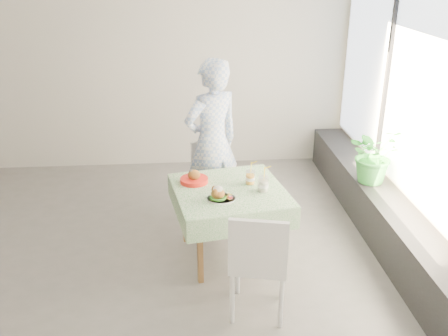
{
  "coord_description": "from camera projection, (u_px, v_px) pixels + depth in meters",
  "views": [
    {
      "loc": [
        0.72,
        -4.38,
        2.81
      ],
      "look_at": [
        1.08,
        0.01,
        0.94
      ],
      "focal_mm": 40.0,
      "sensor_mm": 36.0,
      "label": 1
    }
  ],
  "objects": [
    {
      "name": "floor",
      "position": [
        119.0,
        257.0,
        5.06
      ],
      "size": [
        6.0,
        6.0,
        0.0
      ],
      "primitive_type": "plane",
      "color": "#5B5956",
      "rests_on": "ground"
    },
    {
      "name": "wall_back",
      "position": [
        131.0,
        69.0,
        6.81
      ],
      "size": [
        6.0,
        0.02,
        2.8
      ],
      "primitive_type": "cube",
      "color": "beige",
      "rests_on": "ground"
    },
    {
      "name": "wall_front",
      "position": [
        29.0,
        300.0,
        2.22
      ],
      "size": [
        6.0,
        0.02,
        2.8
      ],
      "primitive_type": "cube",
      "color": "beige",
      "rests_on": "ground"
    },
    {
      "name": "wall_right",
      "position": [
        425.0,
        118.0,
        4.74
      ],
      "size": [
        0.02,
        5.0,
        2.8
      ],
      "primitive_type": "cube",
      "color": "beige",
      "rests_on": "ground"
    },
    {
      "name": "window_pane",
      "position": [
        427.0,
        92.0,
        4.64
      ],
      "size": [
        0.01,
        4.8,
        2.18
      ],
      "primitive_type": "cube",
      "color": "#D1E0F9",
      "rests_on": "ground"
    },
    {
      "name": "window_ledge",
      "position": [
        389.0,
        225.0,
        5.17
      ],
      "size": [
        0.4,
        4.8,
        0.5
      ],
      "primitive_type": "cube",
      "color": "black",
      "rests_on": "ground"
    },
    {
      "name": "cafe_table",
      "position": [
        229.0,
        215.0,
        4.93
      ],
      "size": [
        1.2,
        1.2,
        0.74
      ],
      "color": "brown",
      "rests_on": "ground"
    },
    {
      "name": "chair_far",
      "position": [
        216.0,
        194.0,
        5.77
      ],
      "size": [
        0.57,
        0.57,
        0.9
      ],
      "color": "white",
      "rests_on": "ground"
    },
    {
      "name": "chair_near",
      "position": [
        258.0,
        281.0,
        4.19
      ],
      "size": [
        0.55,
        0.55,
        0.98
      ],
      "color": "white",
      "rests_on": "ground"
    },
    {
      "name": "diner",
      "position": [
        212.0,
        143.0,
        5.47
      ],
      "size": [
        0.81,
        0.73,
        1.86
      ],
      "primitive_type": "imported",
      "rotation": [
        0.0,
        0.0,
        3.67
      ],
      "color": "#89A6DB",
      "rests_on": "ground"
    },
    {
      "name": "main_dish",
      "position": [
        220.0,
        195.0,
        4.59
      ],
      "size": [
        0.27,
        0.27,
        0.14
      ],
      "color": "white",
      "rests_on": "cafe_table"
    },
    {
      "name": "juice_cup_orange",
      "position": [
        250.0,
        178.0,
        4.91
      ],
      "size": [
        0.1,
        0.1,
        0.27
      ],
      "color": "white",
      "rests_on": "cafe_table"
    },
    {
      "name": "juice_cup_lemonade",
      "position": [
        263.0,
        184.0,
        4.75
      ],
      "size": [
        0.11,
        0.11,
        0.3
      ],
      "color": "white",
      "rests_on": "cafe_table"
    },
    {
      "name": "second_dish",
      "position": [
        194.0,
        179.0,
        4.95
      ],
      "size": [
        0.28,
        0.28,
        0.13
      ],
      "color": "red",
      "rests_on": "cafe_table"
    },
    {
      "name": "potted_plant",
      "position": [
        374.0,
        154.0,
        5.45
      ],
      "size": [
        0.72,
        0.67,
        0.64
      ],
      "primitive_type": "imported",
      "rotation": [
        0.0,
        0.0,
        0.34
      ],
      "color": "#2A8034",
      "rests_on": "window_ledge"
    }
  ]
}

